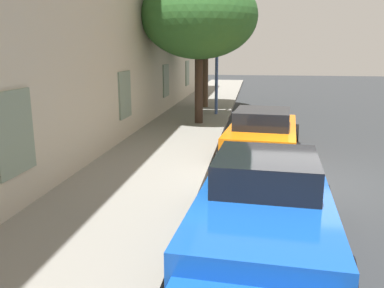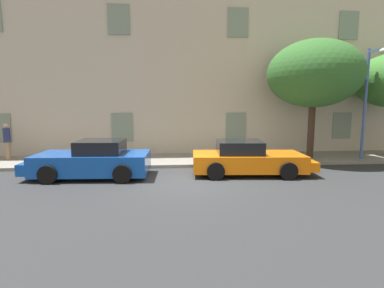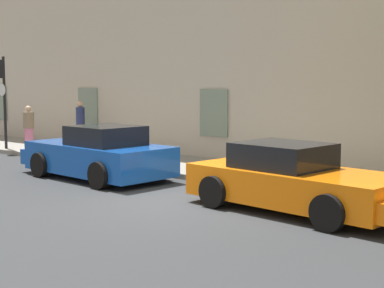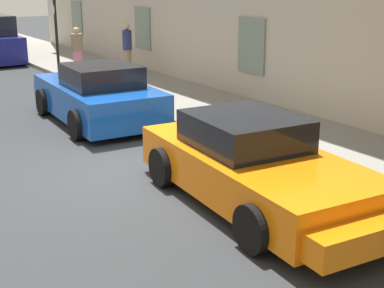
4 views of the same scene
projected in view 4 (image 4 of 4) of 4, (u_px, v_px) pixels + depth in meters
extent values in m
plane|color=#2B2D30|center=(129.00, 170.00, 10.25)|extent=(80.00, 80.00, 0.00)
cube|color=gray|center=(285.00, 134.00, 12.26)|extent=(60.00, 3.09, 0.14)
cube|color=gray|center=(77.00, 18.00, 24.91)|extent=(1.10, 0.06, 1.50)
cube|color=gray|center=(143.00, 28.00, 19.99)|extent=(1.10, 0.06, 1.50)
cube|color=gray|center=(251.00, 46.00, 15.07)|extent=(1.10, 0.06, 1.50)
cube|color=#144CB2|center=(98.00, 99.00, 13.49)|extent=(4.33, 2.21, 0.77)
cube|color=black|center=(101.00, 75.00, 13.04)|extent=(1.78, 1.66, 0.50)
cube|color=#144CB2|center=(74.00, 90.00, 15.06)|extent=(1.37, 1.87, 0.42)
cylinder|color=black|center=(44.00, 102.00, 14.17)|extent=(0.68, 0.28, 0.67)
cylinder|color=black|center=(115.00, 94.00, 15.11)|extent=(0.68, 0.28, 0.67)
cylinder|color=black|center=(77.00, 125.00, 12.00)|extent=(0.68, 0.28, 0.67)
cylinder|color=black|center=(158.00, 114.00, 12.94)|extent=(0.68, 0.28, 0.67)
cube|color=orange|center=(255.00, 172.00, 8.62)|extent=(4.52, 2.28, 0.66)
cube|color=black|center=(245.00, 131.00, 8.73)|extent=(1.87, 1.67, 0.50)
cube|color=orange|center=(342.00, 223.00, 7.03)|extent=(1.46, 1.86, 0.36)
cylinder|color=black|center=(364.00, 201.00, 7.97)|extent=(0.68, 0.30, 0.67)
cylinder|color=black|center=(254.00, 229.00, 7.10)|extent=(0.68, 0.30, 0.67)
cylinder|color=black|center=(256.00, 151.00, 10.25)|extent=(0.68, 0.30, 0.67)
cylinder|color=black|center=(163.00, 167.00, 9.38)|extent=(0.68, 0.30, 0.67)
cylinder|color=black|center=(22.00, 57.00, 22.25)|extent=(0.60, 0.20, 0.60)
cylinder|color=black|center=(6.00, 51.00, 24.07)|extent=(0.60, 0.20, 0.60)
cylinder|color=black|center=(56.00, 23.00, 19.61)|extent=(0.10, 0.10, 3.35)
cylinder|color=white|center=(52.00, 9.00, 19.41)|extent=(0.44, 0.02, 0.44)
cylinder|color=pink|center=(78.00, 62.00, 19.48)|extent=(0.40, 0.40, 0.76)
cylinder|color=#8C7259|center=(77.00, 42.00, 19.29)|extent=(0.50, 0.50, 0.59)
sphere|color=tan|center=(76.00, 30.00, 19.16)|extent=(0.22, 0.22, 0.22)
cylinder|color=#8C7259|center=(128.00, 62.00, 19.02)|extent=(0.34, 0.34, 0.86)
cylinder|color=navy|center=(127.00, 40.00, 18.80)|extent=(0.42, 0.42, 0.66)
sphere|color=tan|center=(127.00, 26.00, 18.66)|extent=(0.22, 0.22, 0.22)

